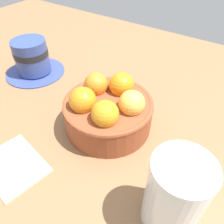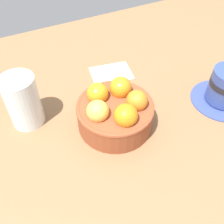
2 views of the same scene
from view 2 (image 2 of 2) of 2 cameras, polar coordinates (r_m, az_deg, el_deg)
The scene contains 4 objects.
ground_plane at distance 58.33cm, azimuth 0.65°, elevation -4.20°, with size 157.54×96.94×4.74cm, color brown.
terracotta_bowl at distance 53.52cm, azimuth 0.71°, elevation 0.18°, with size 16.21×16.21×9.31cm.
water_glass at distance 56.18cm, azimuth -19.18°, elevation 2.29°, with size 7.06×7.06×11.71cm, color silver.
folded_napkin at distance 69.28cm, azimuth -0.16°, elevation 8.68°, with size 10.62×7.95×0.60cm, color beige.
Camera 2 is at (-17.29, -32.69, 42.74)cm, focal length 41.13 mm.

